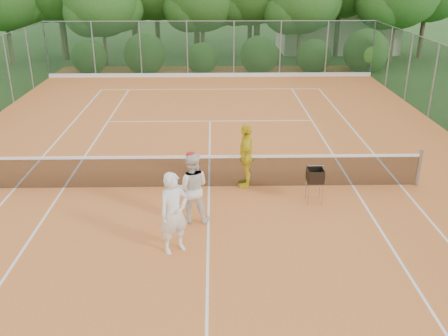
{
  "coord_description": "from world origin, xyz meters",
  "views": [
    {
      "loc": [
        0.16,
        -12.89,
        5.91
      ],
      "look_at": [
        0.4,
        -1.2,
        1.1
      ],
      "focal_mm": 40.0,
      "sensor_mm": 36.0,
      "label": 1
    }
  ],
  "objects_px": {
    "player_white": "(174,213)",
    "player_center_grp": "(192,187)",
    "player_yellow": "(246,155)",
    "ball_hopper": "(315,176)"
  },
  "relations": [
    {
      "from": "ball_hopper",
      "to": "player_yellow",
      "type": "bearing_deg",
      "value": 155.26
    },
    {
      "from": "player_white",
      "to": "ball_hopper",
      "type": "relative_size",
      "value": 1.97
    },
    {
      "from": "player_center_grp",
      "to": "player_yellow",
      "type": "height_order",
      "value": "player_yellow"
    },
    {
      "from": "player_white",
      "to": "player_center_grp",
      "type": "height_order",
      "value": "player_white"
    },
    {
      "from": "player_white",
      "to": "player_center_grp",
      "type": "xyz_separation_m",
      "value": [
        0.32,
        1.38,
        -0.03
      ]
    },
    {
      "from": "ball_hopper",
      "to": "player_white",
      "type": "bearing_deg",
      "value": -138.52
    },
    {
      "from": "player_white",
      "to": "player_center_grp",
      "type": "relative_size",
      "value": 1.02
    },
    {
      "from": "player_yellow",
      "to": "ball_hopper",
      "type": "height_order",
      "value": "player_yellow"
    },
    {
      "from": "player_yellow",
      "to": "ball_hopper",
      "type": "relative_size",
      "value": 1.95
    },
    {
      "from": "player_center_grp",
      "to": "player_yellow",
      "type": "relative_size",
      "value": 0.99
    }
  ]
}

